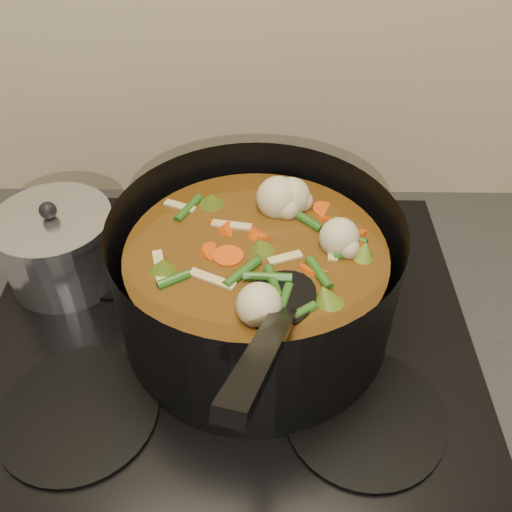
{
  "coord_description": "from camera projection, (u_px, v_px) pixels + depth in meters",
  "views": [
    {
      "loc": [
        0.04,
        1.45,
        1.5
      ],
      "look_at": [
        0.04,
        1.94,
        1.05
      ],
      "focal_mm": 40.0,
      "sensor_mm": 36.0,
      "label": 1
    }
  ],
  "objects": [
    {
      "name": "stovetop",
      "position": [
        227.0,
        330.0,
        0.74
      ],
      "size": [
        0.62,
        0.54,
        0.03
      ],
      "color": "black",
      "rests_on": "counter"
    },
    {
      "name": "stockpot",
      "position": [
        256.0,
        281.0,
        0.69
      ],
      "size": [
        0.44,
        0.51,
        0.25
      ],
      "rotation": [
        0.0,
        0.0,
        -0.42
      ],
      "color": "black",
      "rests_on": "stovetop"
    },
    {
      "name": "saucepan",
      "position": [
        59.0,
        247.0,
        0.77
      ],
      "size": [
        0.16,
        0.16,
        0.13
      ],
      "rotation": [
        0.0,
        0.0,
        -0.01
      ],
      "color": "silver",
      "rests_on": "stovetop"
    },
    {
      "name": "counter",
      "position": [
        236.0,
        491.0,
        1.06
      ],
      "size": [
        2.64,
        0.64,
        0.91
      ],
      "color": "brown",
      "rests_on": "ground"
    }
  ]
}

